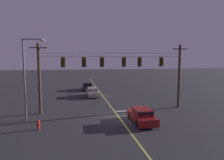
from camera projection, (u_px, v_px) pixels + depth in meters
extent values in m
plane|color=#28282B|center=(119.00, 118.00, 21.21)|extent=(180.00, 180.00, 0.00)
cube|color=#D1C64C|center=(106.00, 100.00, 30.13)|extent=(0.14, 60.00, 0.01)
cube|color=silver|center=(130.00, 111.00, 24.02)|extent=(3.40, 0.36, 0.01)
cylinder|color=#423021|center=(39.00, 79.00, 22.38)|extent=(0.32, 0.32, 7.72)
cube|color=#423021|center=(38.00, 48.00, 22.02)|extent=(1.80, 0.12, 0.12)
cylinder|color=slate|center=(38.00, 51.00, 22.05)|extent=(0.12, 0.12, 0.18)
cylinder|color=#423021|center=(179.00, 76.00, 25.32)|extent=(0.32, 0.32, 7.72)
cube|color=#423021|center=(180.00, 49.00, 24.96)|extent=(1.80, 0.12, 0.12)
cylinder|color=slate|center=(180.00, 52.00, 25.00)|extent=(0.12, 0.12, 0.18)
cylinder|color=black|center=(114.00, 56.00, 23.59)|extent=(16.46, 0.03, 0.03)
cylinder|color=black|center=(114.00, 53.00, 23.55)|extent=(16.46, 0.02, 0.02)
cylinder|color=black|center=(63.00, 57.00, 22.58)|extent=(0.04, 0.04, 0.18)
cube|color=#332D0A|center=(63.00, 62.00, 22.64)|extent=(0.32, 0.26, 0.96)
cube|color=#332D0A|center=(63.00, 62.00, 22.78)|extent=(0.48, 0.03, 1.12)
sphere|color=#380A0A|center=(63.00, 60.00, 22.45)|extent=(0.17, 0.17, 0.17)
cylinder|color=#332D0A|center=(63.00, 59.00, 22.41)|extent=(0.20, 0.10, 0.20)
sphere|color=#3D280A|center=(63.00, 62.00, 22.48)|extent=(0.17, 0.17, 0.17)
cylinder|color=#332D0A|center=(63.00, 62.00, 22.44)|extent=(0.20, 0.10, 0.20)
sphere|color=#1ED83F|center=(63.00, 65.00, 22.51)|extent=(0.17, 0.17, 0.17)
cylinder|color=#332D0A|center=(63.00, 65.00, 22.47)|extent=(0.20, 0.10, 0.20)
cylinder|color=black|center=(84.00, 57.00, 22.99)|extent=(0.04, 0.04, 0.18)
cube|color=#332D0A|center=(84.00, 62.00, 23.05)|extent=(0.32, 0.26, 0.96)
cube|color=#332D0A|center=(84.00, 62.00, 23.19)|extent=(0.48, 0.03, 1.12)
sphere|color=#380A0A|center=(84.00, 60.00, 22.86)|extent=(0.17, 0.17, 0.17)
cylinder|color=#332D0A|center=(84.00, 59.00, 22.82)|extent=(0.20, 0.10, 0.20)
sphere|color=#3D280A|center=(84.00, 62.00, 22.89)|extent=(0.17, 0.17, 0.17)
cylinder|color=#332D0A|center=(84.00, 62.00, 22.85)|extent=(0.20, 0.10, 0.20)
sphere|color=#1ED83F|center=(84.00, 65.00, 22.93)|extent=(0.17, 0.17, 0.17)
cylinder|color=#332D0A|center=(84.00, 64.00, 22.88)|extent=(0.20, 0.10, 0.20)
cylinder|color=black|center=(102.00, 57.00, 23.36)|extent=(0.04, 0.04, 0.18)
cube|color=#332D0A|center=(102.00, 62.00, 23.42)|extent=(0.32, 0.26, 0.96)
cube|color=#332D0A|center=(102.00, 62.00, 23.56)|extent=(0.48, 0.03, 1.12)
sphere|color=#380A0A|center=(102.00, 60.00, 23.23)|extent=(0.17, 0.17, 0.17)
cylinder|color=#332D0A|center=(102.00, 59.00, 23.19)|extent=(0.20, 0.10, 0.20)
sphere|color=#3D280A|center=(102.00, 62.00, 23.26)|extent=(0.17, 0.17, 0.17)
cylinder|color=#332D0A|center=(102.00, 62.00, 23.22)|extent=(0.20, 0.10, 0.20)
sphere|color=#1ED83F|center=(102.00, 65.00, 23.29)|extent=(0.17, 0.17, 0.17)
cylinder|color=#332D0A|center=(102.00, 64.00, 23.25)|extent=(0.20, 0.10, 0.20)
cylinder|color=black|center=(124.00, 57.00, 23.82)|extent=(0.04, 0.04, 0.18)
cube|color=#332D0A|center=(124.00, 62.00, 23.88)|extent=(0.32, 0.26, 0.96)
cube|color=#332D0A|center=(124.00, 62.00, 24.02)|extent=(0.48, 0.03, 1.12)
sphere|color=#380A0A|center=(125.00, 60.00, 23.69)|extent=(0.17, 0.17, 0.17)
cylinder|color=#332D0A|center=(125.00, 59.00, 23.65)|extent=(0.20, 0.10, 0.20)
sphere|color=#3D280A|center=(125.00, 62.00, 23.72)|extent=(0.17, 0.17, 0.17)
cylinder|color=#332D0A|center=(125.00, 62.00, 23.68)|extent=(0.20, 0.10, 0.20)
sphere|color=#1ED83F|center=(124.00, 65.00, 23.76)|extent=(0.17, 0.17, 0.17)
cylinder|color=#332D0A|center=(125.00, 64.00, 23.71)|extent=(0.20, 0.10, 0.20)
cylinder|color=black|center=(140.00, 57.00, 24.16)|extent=(0.04, 0.04, 0.18)
cube|color=#332D0A|center=(140.00, 62.00, 24.22)|extent=(0.32, 0.26, 0.96)
cube|color=#332D0A|center=(140.00, 62.00, 24.37)|extent=(0.48, 0.03, 1.12)
sphere|color=#380A0A|center=(140.00, 60.00, 24.04)|extent=(0.17, 0.17, 0.17)
cylinder|color=#332D0A|center=(141.00, 59.00, 23.99)|extent=(0.20, 0.10, 0.20)
sphere|color=#3D280A|center=(140.00, 62.00, 24.07)|extent=(0.17, 0.17, 0.17)
cylinder|color=#332D0A|center=(141.00, 62.00, 24.02)|extent=(0.20, 0.10, 0.20)
sphere|color=#1ED83F|center=(140.00, 64.00, 24.10)|extent=(0.17, 0.17, 0.17)
cylinder|color=#332D0A|center=(140.00, 64.00, 24.05)|extent=(0.20, 0.10, 0.20)
cylinder|color=black|center=(162.00, 57.00, 24.65)|extent=(0.04, 0.04, 0.18)
cube|color=#332D0A|center=(162.00, 62.00, 24.71)|extent=(0.32, 0.26, 0.96)
cube|color=#332D0A|center=(161.00, 62.00, 24.85)|extent=(0.48, 0.03, 1.12)
sphere|color=#380A0A|center=(162.00, 59.00, 24.52)|extent=(0.17, 0.17, 0.17)
cylinder|color=#332D0A|center=(162.00, 59.00, 24.48)|extent=(0.20, 0.10, 0.20)
sphere|color=#3D280A|center=(162.00, 62.00, 24.56)|extent=(0.17, 0.17, 0.17)
cylinder|color=#332D0A|center=(162.00, 62.00, 24.51)|extent=(0.20, 0.10, 0.20)
sphere|color=#1ED83F|center=(162.00, 64.00, 24.59)|extent=(0.17, 0.17, 0.17)
cylinder|color=#332D0A|center=(162.00, 64.00, 24.54)|extent=(0.20, 0.10, 0.20)
cube|color=maroon|center=(142.00, 117.00, 19.58)|extent=(1.80, 4.30, 0.68)
cube|color=maroon|center=(142.00, 111.00, 19.40)|extent=(1.51, 2.15, 0.54)
cube|color=black|center=(139.00, 109.00, 20.31)|extent=(1.40, 0.21, 0.48)
cube|color=black|center=(146.00, 114.00, 18.36)|extent=(1.37, 0.18, 0.46)
cylinder|color=black|center=(130.00, 116.00, 20.76)|extent=(0.22, 0.64, 0.64)
cylinder|color=black|center=(145.00, 115.00, 21.05)|extent=(0.22, 0.64, 0.64)
cylinder|color=black|center=(138.00, 124.00, 18.16)|extent=(0.22, 0.64, 0.64)
cylinder|color=black|center=(155.00, 123.00, 18.44)|extent=(0.22, 0.64, 0.64)
cube|color=red|center=(143.00, 124.00, 17.34)|extent=(0.28, 0.03, 0.18)
cube|color=red|center=(157.00, 123.00, 17.57)|extent=(0.28, 0.03, 0.18)
cube|color=red|center=(147.00, 112.00, 18.23)|extent=(0.24, 0.04, 0.06)
cube|color=gray|center=(93.00, 93.00, 32.89)|extent=(1.80, 4.30, 0.68)
cube|color=gray|center=(93.00, 89.00, 32.94)|extent=(1.51, 2.15, 0.54)
cube|color=black|center=(93.00, 90.00, 32.02)|extent=(1.40, 0.21, 0.48)
cube|color=black|center=(92.00, 88.00, 33.98)|extent=(1.37, 0.18, 0.46)
cylinder|color=black|center=(99.00, 96.00, 31.75)|extent=(0.22, 0.64, 0.64)
cylinder|color=black|center=(88.00, 96.00, 31.46)|extent=(0.22, 0.64, 0.64)
cylinder|color=black|center=(97.00, 93.00, 34.35)|extent=(0.22, 0.64, 0.64)
cylinder|color=black|center=(87.00, 93.00, 34.07)|extent=(0.22, 0.64, 0.64)
sphere|color=white|center=(98.00, 95.00, 30.86)|extent=(0.20, 0.20, 0.20)
sphere|color=white|center=(90.00, 95.00, 30.66)|extent=(0.20, 0.20, 0.20)
cube|color=black|center=(88.00, 87.00, 39.55)|extent=(1.80, 4.30, 0.68)
cube|color=black|center=(87.00, 84.00, 39.60)|extent=(1.51, 2.15, 0.54)
cube|color=black|center=(88.00, 85.00, 38.68)|extent=(1.40, 0.21, 0.48)
cube|color=black|center=(87.00, 83.00, 40.64)|extent=(1.37, 0.18, 0.46)
cylinder|color=black|center=(92.00, 89.00, 38.40)|extent=(0.22, 0.64, 0.64)
cylinder|color=black|center=(84.00, 89.00, 38.12)|extent=(0.22, 0.64, 0.64)
cylinder|color=black|center=(91.00, 87.00, 41.01)|extent=(0.22, 0.64, 0.64)
cylinder|color=black|center=(83.00, 87.00, 40.73)|extent=(0.22, 0.64, 0.64)
sphere|color=white|center=(91.00, 89.00, 37.52)|extent=(0.20, 0.20, 0.20)
sphere|color=white|center=(85.00, 89.00, 37.32)|extent=(0.20, 0.20, 0.20)
cylinder|color=#4C4F54|center=(25.00, 80.00, 19.79)|extent=(0.16, 0.16, 8.03)
cylinder|color=#4C4F54|center=(33.00, 39.00, 19.54)|extent=(1.80, 0.10, 0.10)
ellipsoid|color=beige|center=(42.00, 40.00, 19.70)|extent=(0.56, 0.30, 0.22)
cylinder|color=red|center=(39.00, 126.00, 17.67)|extent=(0.22, 0.22, 0.70)
sphere|color=red|center=(38.00, 121.00, 17.63)|extent=(0.22, 0.22, 0.22)
cylinder|color=red|center=(37.00, 125.00, 17.63)|extent=(0.12, 0.09, 0.09)
cylinder|color=red|center=(40.00, 124.00, 17.69)|extent=(0.12, 0.09, 0.09)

